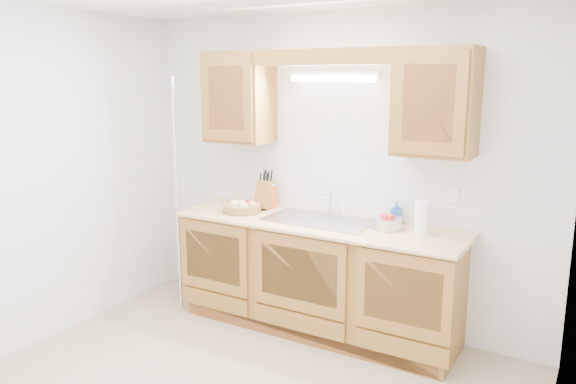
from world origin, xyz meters
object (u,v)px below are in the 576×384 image
Objects in this scene: knife_block at (265,194)px; apple_bowl at (387,222)px; paper_towel at (422,217)px; fruit_basket at (242,207)px.

apple_bowl is (1.12, -0.09, -0.07)m from knife_block.
paper_towel is at bearing -2.79° from knife_block.
fruit_basket is 1.55× the size of apple_bowl.
knife_block is (0.10, 0.20, 0.08)m from fruit_basket.
fruit_basket is 0.24m from knife_block.
knife_block is at bearing 177.21° from paper_towel.
knife_block is 1.13m from apple_bowl.
apple_bowl is (1.22, 0.11, 0.01)m from fruit_basket.
paper_towel is (1.38, -0.07, -0.00)m from knife_block.
knife_block reaches higher than apple_bowl.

